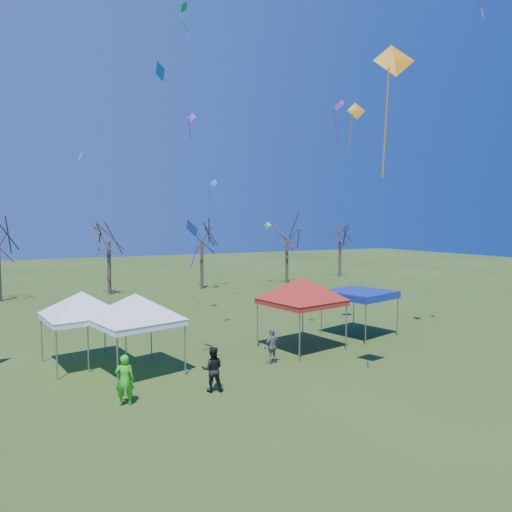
# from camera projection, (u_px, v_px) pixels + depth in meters

# --- Properties ---
(ground) EXTENTS (140.00, 140.00, 0.00)m
(ground) POSITION_uv_depth(u_px,v_px,m) (263.00, 371.00, 19.16)
(ground) COLOR #304D18
(ground) RESTS_ON ground
(tree_2) EXTENTS (3.71, 3.71, 8.18)m
(tree_2) POSITION_uv_depth(u_px,v_px,m) (108.00, 222.00, 39.35)
(tree_2) COLOR #3D2D21
(tree_2) RESTS_ON ground
(tree_3) EXTENTS (3.59, 3.59, 7.91)m
(tree_3) POSITION_uv_depth(u_px,v_px,m) (201.00, 225.00, 42.84)
(tree_3) COLOR #3D2D21
(tree_3) RESTS_ON ground
(tree_4) EXTENTS (3.58, 3.58, 7.89)m
(tree_4) POSITION_uv_depth(u_px,v_px,m) (287.00, 225.00, 46.99)
(tree_4) COLOR #3D2D21
(tree_4) RESTS_ON ground
(tree_5) EXTENTS (3.39, 3.39, 7.46)m
(tree_5) POSITION_uv_depth(u_px,v_px,m) (340.00, 227.00, 52.61)
(tree_5) COLOR #3D2D21
(tree_5) RESTS_ON ground
(tent_white_west) EXTENTS (4.21, 4.21, 3.76)m
(tent_white_west) POSITION_uv_depth(u_px,v_px,m) (82.00, 296.00, 19.87)
(tent_white_west) COLOR gray
(tent_white_west) RESTS_ON ground
(tent_white_mid) EXTENTS (4.26, 4.26, 3.87)m
(tent_white_mid) POSITION_uv_depth(u_px,v_px,m) (135.00, 299.00, 18.65)
(tent_white_mid) COLOR gray
(tent_white_mid) RESTS_ON ground
(tent_red) EXTENTS (4.62, 4.62, 4.14)m
(tent_red) POSITION_uv_depth(u_px,v_px,m) (302.00, 282.00, 22.42)
(tent_red) COLOR gray
(tent_red) RESTS_ON ground
(tent_blue) EXTENTS (3.84, 3.84, 2.48)m
(tent_blue) POSITION_uv_depth(u_px,v_px,m) (360.00, 294.00, 25.20)
(tent_blue) COLOR gray
(tent_blue) RESTS_ON ground
(person_grey) EXTENTS (0.98, 0.57, 1.56)m
(person_grey) POSITION_uv_depth(u_px,v_px,m) (272.00, 346.00, 20.15)
(person_grey) COLOR slate
(person_grey) RESTS_ON ground
(person_green) EXTENTS (0.73, 0.58, 1.76)m
(person_green) POSITION_uv_depth(u_px,v_px,m) (125.00, 380.00, 15.56)
(person_green) COLOR #33CF21
(person_green) RESTS_ON ground
(person_dark) EXTENTS (0.98, 0.87, 1.67)m
(person_dark) POSITION_uv_depth(u_px,v_px,m) (213.00, 369.00, 16.84)
(person_dark) COLOR black
(person_dark) RESTS_ON ground
(kite_13) EXTENTS (0.71, 1.03, 2.48)m
(kite_13) POSITION_uv_depth(u_px,v_px,m) (80.00, 156.00, 35.84)
(kite_13) COLOR #0CA0BA
(kite_13) RESTS_ON ground
(kite_11) EXTENTS (0.85, 1.42, 2.98)m
(kite_11) POSITION_uv_depth(u_px,v_px,m) (161.00, 72.00, 30.05)
(kite_11) COLOR blue
(kite_11) RESTS_ON ground
(kite_17) EXTENTS (0.72, 1.01, 2.83)m
(kite_17) POSITION_uv_depth(u_px,v_px,m) (339.00, 106.00, 30.09)
(kite_17) COLOR purple
(kite_17) RESTS_ON ground
(kite_12) EXTENTS (0.84, 0.80, 2.56)m
(kite_12) POSITION_uv_depth(u_px,v_px,m) (267.00, 226.00, 46.06)
(kite_12) COLOR #189C23
(kite_12) RESTS_ON ground
(kite_5) EXTENTS (1.57, 1.26, 4.52)m
(kite_5) POSITION_uv_depth(u_px,v_px,m) (394.00, 61.00, 15.11)
(kite_5) COLOR orange
(kite_5) RESTS_ON ground
(kite_18) EXTENTS (0.72, 0.69, 1.66)m
(kite_18) POSITION_uv_depth(u_px,v_px,m) (191.00, 118.00, 28.04)
(kite_18) COLOR purple
(kite_18) RESTS_ON ground
(kite_22) EXTENTS (0.96, 0.96, 2.72)m
(kite_22) POSITION_uv_depth(u_px,v_px,m) (213.00, 184.00, 42.04)
(kite_22) COLOR #0BA9A1
(kite_22) RESTS_ON ground
(kite_1) EXTENTS (0.70, 1.03, 2.13)m
(kite_1) POSITION_uv_depth(u_px,v_px,m) (193.00, 229.00, 20.22)
(kite_1) COLOR blue
(kite_1) RESTS_ON ground
(kite_27) EXTENTS (1.10, 0.79, 2.54)m
(kite_27) POSITION_uv_depth(u_px,v_px,m) (356.00, 111.00, 24.77)
(kite_27) COLOR orange
(kite_27) RESTS_ON ground
(kite_26) EXTENTS (1.12, 1.16, 2.79)m
(kite_26) POSITION_uv_depth(u_px,v_px,m) (184.00, 8.00, 33.19)
(kite_26) COLOR green
(kite_26) RESTS_ON ground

